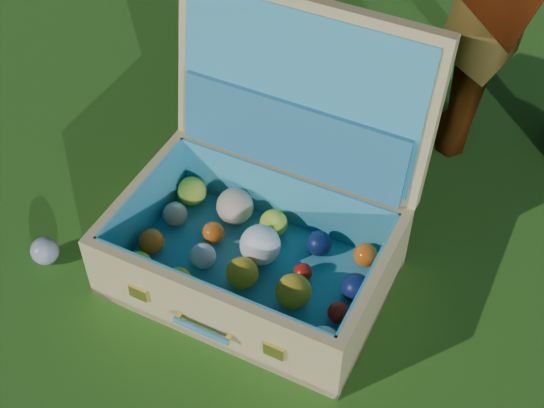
% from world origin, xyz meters
% --- Properties ---
extents(ground, '(60.00, 60.00, 0.00)m').
position_xyz_m(ground, '(0.00, 0.00, 0.00)').
color(ground, '#215114').
rests_on(ground, ground).
extents(stray_ball, '(0.06, 0.06, 0.06)m').
position_xyz_m(stray_ball, '(-0.40, -0.10, 0.03)').
color(stray_ball, '#457BB3').
rests_on(stray_ball, ground).
extents(suitcase, '(0.65, 0.58, 0.55)m').
position_xyz_m(suitcase, '(-0.02, 0.21, 0.16)').
color(suitcase, tan).
rests_on(suitcase, ground).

